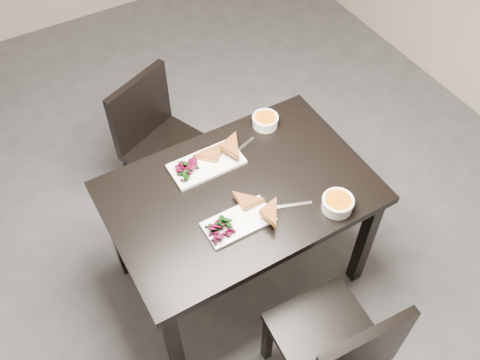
{
  "coord_description": "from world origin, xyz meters",
  "views": [
    {
      "loc": [
        -0.38,
        -1.63,
        2.61
      ],
      "look_at": [
        0.36,
        -0.36,
        0.82
      ],
      "focal_mm": 39.09,
      "sensor_mm": 36.0,
      "label": 1
    }
  ],
  "objects_px": {
    "table": "(240,203)",
    "chair_near": "(338,346)",
    "soup_bowl_far": "(265,120)",
    "plate_far": "(207,164)",
    "chair_far": "(159,139)",
    "plate_near": "(239,222)",
    "soup_bowl_near": "(338,203)"
  },
  "relations": [
    {
      "from": "table",
      "to": "chair_far",
      "type": "bearing_deg",
      "value": 98.22
    },
    {
      "from": "chair_near",
      "to": "chair_far",
      "type": "distance_m",
      "value": 1.48
    },
    {
      "from": "plate_far",
      "to": "soup_bowl_far",
      "type": "distance_m",
      "value": 0.39
    },
    {
      "from": "chair_near",
      "to": "chair_far",
      "type": "height_order",
      "value": "same"
    },
    {
      "from": "plate_far",
      "to": "chair_near",
      "type": "bearing_deg",
      "value": -83.92
    },
    {
      "from": "chair_near",
      "to": "soup_bowl_far",
      "type": "relative_size",
      "value": 6.43
    },
    {
      "from": "table",
      "to": "plate_far",
      "type": "xyz_separation_m",
      "value": [
        -0.06,
        0.21,
        0.11
      ]
    },
    {
      "from": "table",
      "to": "plate_far",
      "type": "distance_m",
      "value": 0.24
    },
    {
      "from": "chair_far",
      "to": "plate_near",
      "type": "xyz_separation_m",
      "value": [
        0.01,
        -0.89,
        0.27
      ]
    },
    {
      "from": "table",
      "to": "chair_near",
      "type": "relative_size",
      "value": 1.41
    },
    {
      "from": "plate_far",
      "to": "table",
      "type": "bearing_deg",
      "value": -73.06
    },
    {
      "from": "table",
      "to": "plate_near",
      "type": "height_order",
      "value": "plate_near"
    },
    {
      "from": "soup_bowl_near",
      "to": "chair_near",
      "type": "bearing_deg",
      "value": -122.25
    },
    {
      "from": "table",
      "to": "plate_near",
      "type": "xyz_separation_m",
      "value": [
        -0.1,
        -0.16,
        0.11
      ]
    },
    {
      "from": "chair_near",
      "to": "soup_bowl_near",
      "type": "bearing_deg",
      "value": 61.09
    },
    {
      "from": "table",
      "to": "chair_near",
      "type": "distance_m",
      "value": 0.77
    },
    {
      "from": "chair_far",
      "to": "soup_bowl_near",
      "type": "bearing_deg",
      "value": -90.95
    },
    {
      "from": "chair_near",
      "to": "soup_bowl_near",
      "type": "distance_m",
      "value": 0.6
    },
    {
      "from": "soup_bowl_near",
      "to": "plate_far",
      "type": "bearing_deg",
      "value": 126.78
    },
    {
      "from": "chair_near",
      "to": "soup_bowl_near",
      "type": "xyz_separation_m",
      "value": [
        0.28,
        0.44,
        0.3
      ]
    },
    {
      "from": "chair_near",
      "to": "plate_far",
      "type": "distance_m",
      "value": 1.0
    },
    {
      "from": "chair_far",
      "to": "plate_far",
      "type": "bearing_deg",
      "value": -108.58
    },
    {
      "from": "chair_far",
      "to": "soup_bowl_near",
      "type": "distance_m",
      "value": 1.16
    },
    {
      "from": "soup_bowl_far",
      "to": "chair_near",
      "type": "bearing_deg",
      "value": -105.04
    },
    {
      "from": "plate_far",
      "to": "plate_near",
      "type": "bearing_deg",
      "value": -95.57
    },
    {
      "from": "table",
      "to": "plate_near",
      "type": "relative_size",
      "value": 3.94
    },
    {
      "from": "soup_bowl_far",
      "to": "chair_far",
      "type": "bearing_deg",
      "value": 134.38
    },
    {
      "from": "chair_near",
      "to": "plate_far",
      "type": "bearing_deg",
      "value": 99.42
    },
    {
      "from": "plate_near",
      "to": "plate_far",
      "type": "xyz_separation_m",
      "value": [
        0.04,
        0.36,
        0.0
      ]
    },
    {
      "from": "table",
      "to": "soup_bowl_far",
      "type": "height_order",
      "value": "soup_bowl_far"
    },
    {
      "from": "soup_bowl_far",
      "to": "plate_near",
      "type": "bearing_deg",
      "value": -132.7
    },
    {
      "from": "chair_far",
      "to": "plate_far",
      "type": "distance_m",
      "value": 0.59
    }
  ]
}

